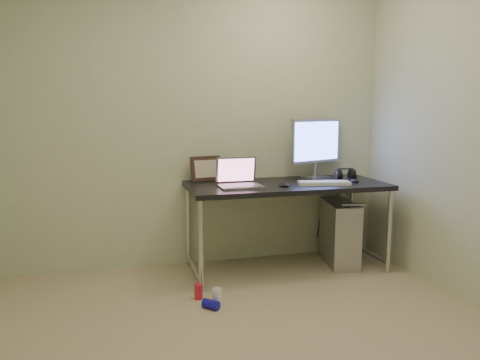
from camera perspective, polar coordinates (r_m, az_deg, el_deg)
name	(u,v)px	position (r m, az deg, el deg)	size (l,w,h in m)	color
wall_back	(190,123)	(4.07, -6.13, 6.92)	(3.50, 0.02, 2.50)	beige
desk	(286,192)	(3.97, 5.68, -1.46)	(1.67, 0.73, 0.75)	black
tower_computer	(340,233)	(4.28, 12.05, -6.30)	(0.33, 0.57, 0.59)	#B7B8BC
cable_a	(321,213)	(4.49, 9.79, -3.93)	(0.01, 0.01, 0.70)	black
cable_b	(330,215)	(4.51, 10.93, -4.16)	(0.01, 0.01, 0.72)	black
can_red	(198,292)	(3.51, -5.08, -13.40)	(0.06, 0.06, 0.11)	red
can_white	(217,297)	(3.39, -2.81, -14.06)	(0.07, 0.07, 0.12)	white
can_blue	(211,304)	(3.36, -3.57, -14.90)	(0.06, 0.06, 0.12)	#150FA4
laptop	(239,180)	(3.77, -0.15, 0.02)	(0.34, 0.28, 0.23)	#A2A1A8
monitor	(316,144)	(4.25, 9.26, 4.39)	(0.55, 0.24, 0.53)	#A2A1A8
keyboard	(324,183)	(3.94, 10.22, -0.35)	(0.42, 0.14, 0.03)	silver
mouse_right	(355,180)	(4.11, 13.79, -0.01)	(0.07, 0.11, 0.04)	black
mouse_left	(284,184)	(3.80, 5.38, -0.47)	(0.08, 0.12, 0.04)	black
headphones	(345,175)	(4.31, 12.70, 0.60)	(0.18, 0.11, 0.12)	black
picture_frame	(206,169)	(4.06, -4.18, 1.39)	(0.27, 0.03, 0.22)	black
webcam	(233,170)	(4.10, -0.82, 1.26)	(0.04, 0.03, 0.13)	silver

